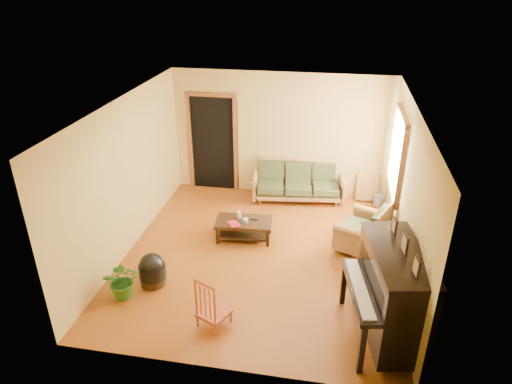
% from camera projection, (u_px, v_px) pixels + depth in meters
% --- Properties ---
extents(floor, '(5.00, 5.00, 0.00)m').
position_uv_depth(floor, '(260.00, 255.00, 7.79)').
color(floor, '#67310D').
rests_on(floor, ground).
extents(doorway, '(1.08, 0.16, 2.05)m').
position_uv_depth(doorway, '(213.00, 144.00, 9.75)').
color(doorway, black).
rests_on(doorway, floor).
extents(window, '(0.12, 1.36, 1.46)m').
position_uv_depth(window, '(398.00, 154.00, 7.92)').
color(window, white).
rests_on(window, right_wall).
extents(sofa, '(1.98, 1.03, 0.81)m').
position_uv_depth(sofa, '(298.00, 182.00, 9.48)').
color(sofa, brown).
rests_on(sofa, floor).
extents(coffee_table, '(1.04, 0.62, 0.36)m').
position_uv_depth(coffee_table, '(244.00, 229.00, 8.20)').
color(coffee_table, black).
rests_on(coffee_table, floor).
extents(armchair, '(1.15, 1.17, 0.89)m').
position_uv_depth(armchair, '(362.00, 226.00, 7.79)').
color(armchair, brown).
rests_on(armchair, floor).
extents(piano, '(1.12, 1.61, 1.31)m').
position_uv_depth(piano, '(392.00, 295.00, 5.83)').
color(piano, black).
rests_on(piano, floor).
extents(footstool, '(0.48, 0.48, 0.40)m').
position_uv_depth(footstool, '(152.00, 273.00, 7.01)').
color(footstool, black).
rests_on(footstool, floor).
extents(red_chair, '(0.51, 0.53, 0.81)m').
position_uv_depth(red_chair, '(213.00, 301.00, 6.11)').
color(red_chair, '#96381B').
rests_on(red_chair, floor).
extents(leaning_frame, '(0.47, 0.11, 0.63)m').
position_uv_depth(leaning_frame, '(368.00, 187.00, 9.47)').
color(leaning_frame, '#B18D3B').
rests_on(leaning_frame, floor).
extents(ceramic_crock, '(0.20, 0.20, 0.22)m').
position_uv_depth(ceramic_crock, '(378.00, 200.00, 9.38)').
color(ceramic_crock, '#335799').
rests_on(ceramic_crock, floor).
extents(potted_plant, '(0.66, 0.62, 0.58)m').
position_uv_depth(potted_plant, '(123.00, 280.00, 6.69)').
color(potted_plant, '#225919').
rests_on(potted_plant, floor).
extents(book, '(0.27, 0.29, 0.02)m').
position_uv_depth(book, '(229.00, 225.00, 7.96)').
color(book, maroon).
rests_on(book, coffee_table).
extents(candle, '(0.08, 0.08, 0.12)m').
position_uv_depth(candle, '(239.00, 215.00, 8.20)').
color(candle, white).
rests_on(candle, coffee_table).
extents(glass_jar, '(0.12, 0.12, 0.06)m').
position_uv_depth(glass_jar, '(246.00, 221.00, 8.06)').
color(glass_jar, silver).
rests_on(glass_jar, coffee_table).
extents(remote, '(0.15, 0.04, 0.02)m').
position_uv_depth(remote, '(254.00, 219.00, 8.15)').
color(remote, black).
rests_on(remote, coffee_table).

